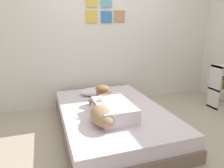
# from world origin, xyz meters

# --- Properties ---
(ground_plane) EXTENTS (12.71, 12.71, 0.00)m
(ground_plane) POSITION_xyz_m (0.00, 0.00, 0.00)
(ground_plane) COLOR tan
(back_wall) EXTENTS (4.36, 0.12, 2.50)m
(back_wall) POSITION_xyz_m (-0.00, 1.38, 1.25)
(back_wall) COLOR silver
(back_wall) RESTS_ON ground
(bed) EXTENTS (1.37, 2.07, 0.32)m
(bed) POSITION_xyz_m (-0.26, 0.21, 0.16)
(bed) COLOR #726051
(bed) RESTS_ON ground
(pillow) EXTENTS (0.52, 0.32, 0.11)m
(pillow) POSITION_xyz_m (-0.32, 0.85, 0.37)
(pillow) COLOR silver
(pillow) RESTS_ON bed
(person_lying) EXTENTS (0.43, 0.92, 0.27)m
(person_lying) POSITION_xyz_m (-0.33, 0.08, 0.43)
(person_lying) COLOR silver
(person_lying) RESTS_ON bed
(dog) EXTENTS (0.26, 0.57, 0.21)m
(dog) POSITION_xyz_m (-0.51, -0.17, 0.42)
(dog) COLOR #9E7A56
(dog) RESTS_ON bed
(coffee_cup) EXTENTS (0.12, 0.09, 0.07)m
(coffee_cup) POSITION_xyz_m (-0.09, 0.64, 0.36)
(coffee_cup) COLOR white
(coffee_cup) RESTS_ON bed
(cell_phone) EXTENTS (0.07, 0.14, 0.01)m
(cell_phone) POSITION_xyz_m (-0.42, -0.23, 0.32)
(cell_phone) COLOR black
(cell_phone) RESTS_ON bed
(bookshelf) EXTENTS (0.45, 0.24, 0.75)m
(bookshelf) POSITION_xyz_m (1.86, 0.42, 0.38)
(bookshelf) COLOR silver
(bookshelf) RESTS_ON ground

